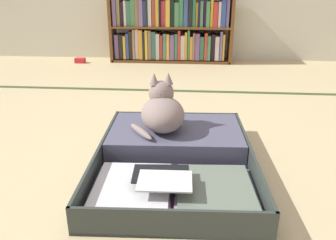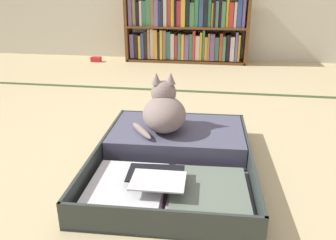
{
  "view_description": "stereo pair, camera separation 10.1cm",
  "coord_description": "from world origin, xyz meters",
  "px_view_note": "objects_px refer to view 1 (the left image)",
  "views": [
    {
      "loc": [
        0.19,
        -1.31,
        0.76
      ],
      "look_at": [
        0.08,
        0.09,
        0.2
      ],
      "focal_mm": 36.52,
      "sensor_mm": 36.0,
      "label": 1
    },
    {
      "loc": [
        0.29,
        -1.3,
        0.76
      ],
      "look_at": [
        0.08,
        0.09,
        0.2
      ],
      "focal_mm": 36.52,
      "sensor_mm": 36.0,
      "label": 2
    }
  ],
  "objects_px": {
    "open_suitcase": "(175,153)",
    "black_cat": "(162,111)",
    "bookshelf": "(170,28)",
    "small_red_pouch": "(80,60)"
  },
  "relations": [
    {
      "from": "open_suitcase",
      "to": "small_red_pouch",
      "type": "bearing_deg",
      "value": 118.61
    },
    {
      "from": "bookshelf",
      "to": "open_suitcase",
      "type": "bearing_deg",
      "value": -85.0
    },
    {
      "from": "open_suitcase",
      "to": "black_cat",
      "type": "relative_size",
      "value": 2.91
    },
    {
      "from": "small_red_pouch",
      "to": "bookshelf",
      "type": "bearing_deg",
      "value": 9.31
    },
    {
      "from": "bookshelf",
      "to": "black_cat",
      "type": "distance_m",
      "value": 2.07
    },
    {
      "from": "black_cat",
      "to": "small_red_pouch",
      "type": "height_order",
      "value": "black_cat"
    },
    {
      "from": "bookshelf",
      "to": "small_red_pouch",
      "type": "bearing_deg",
      "value": -170.69
    },
    {
      "from": "bookshelf",
      "to": "open_suitcase",
      "type": "relative_size",
      "value": 1.38
    },
    {
      "from": "bookshelf",
      "to": "open_suitcase",
      "type": "xyz_separation_m",
      "value": [
        0.19,
        -2.18,
        -0.29
      ]
    },
    {
      "from": "bookshelf",
      "to": "small_red_pouch",
      "type": "xyz_separation_m",
      "value": [
        -0.92,
        -0.15,
        -0.31
      ]
    }
  ]
}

